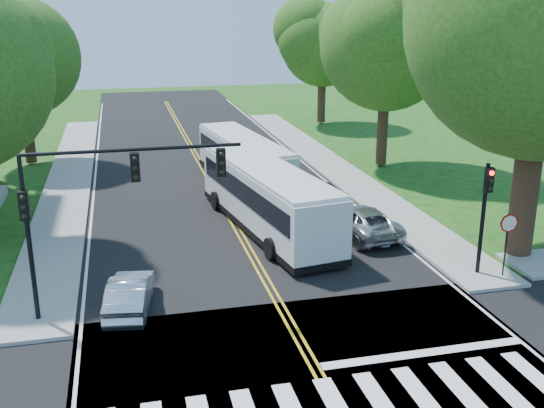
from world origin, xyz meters
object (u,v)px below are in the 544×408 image
object	(u,v)px
signal_ne	(485,204)
bus_lead	(267,196)
hatchback	(130,294)
suv	(362,221)
dark_sedan	(320,194)
signal_nw	(100,193)
bus_follow	(244,160)

from	to	relation	value
signal_ne	bus_lead	size ratio (longest dim) A/B	0.37
hatchback	suv	bearing A→B (deg)	-144.84
bus_lead	dark_sedan	size ratio (longest dim) A/B	2.69
signal_nw	bus_lead	world-z (taller)	signal_nw
signal_ne	bus_follow	bearing A→B (deg)	112.67
bus_lead	bus_follow	xyz separation A→B (m)	(0.46, 7.94, -0.11)
bus_follow	hatchback	xyz separation A→B (m)	(-6.99, -15.04, -0.87)
signal_nw	suv	world-z (taller)	signal_nw
bus_lead	hatchback	world-z (taller)	bus_lead
signal_ne	dark_sedan	xyz separation A→B (m)	(-3.25, 10.15, -2.30)
bus_lead	suv	size ratio (longest dim) A/B	2.48
signal_ne	bus_follow	world-z (taller)	signal_ne
suv	dark_sedan	bearing A→B (deg)	-88.45
suv	dark_sedan	xyz separation A→B (m)	(-0.50, 4.69, -0.03)
signal_ne	hatchback	bearing A→B (deg)	179.15
bus_follow	dark_sedan	distance (m)	6.03
bus_lead	hatchback	size ratio (longest dim) A/B	3.14
signal_nw	dark_sedan	world-z (taller)	signal_nw
signal_nw	dark_sedan	distance (m)	15.29
signal_ne	suv	world-z (taller)	signal_ne
signal_nw	hatchback	size ratio (longest dim) A/B	1.86
bus_lead	bus_follow	bearing A→B (deg)	-102.46
signal_nw	bus_follow	distance (m)	17.32
bus_follow	dark_sedan	xyz separation A→B (m)	(3.11, -5.09, -0.85)
signal_nw	bus_lead	bearing A→B (deg)	45.31
bus_follow	dark_sedan	world-z (taller)	bus_follow
signal_ne	hatchback	xyz separation A→B (m)	(-13.36, 0.20, -2.32)
signal_nw	signal_ne	xyz separation A→B (m)	(14.06, 0.01, -1.41)
signal_nw	bus_lead	distance (m)	10.65
dark_sedan	signal_ne	bearing A→B (deg)	108.04
bus_lead	hatchback	xyz separation A→B (m)	(-6.53, -7.10, -0.98)
signal_ne	suv	distance (m)	6.52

